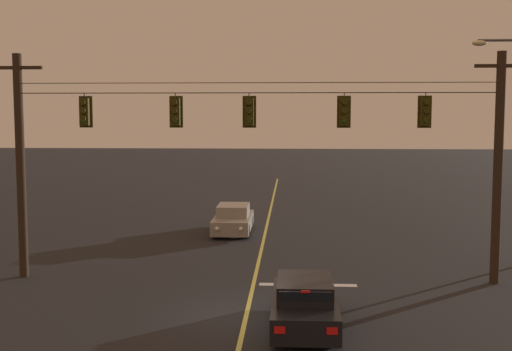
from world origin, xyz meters
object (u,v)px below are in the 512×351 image
car_waiting_near_lane (304,304)px  car_oncoming_lead (233,220)px  traffic_light_leftmost (85,112)px  traffic_light_left_inner (175,112)px  traffic_light_right_inner (344,112)px  traffic_light_rightmost (426,112)px  traffic_light_centre (249,112)px

car_waiting_near_lane → car_oncoming_lead: bearing=103.0°
traffic_light_leftmost → traffic_light_left_inner: 3.25m
traffic_light_left_inner → traffic_light_leftmost: bearing=180.0°
traffic_light_leftmost → traffic_light_left_inner: same height
traffic_light_left_inner → car_waiting_near_lane: (4.48, -5.06, -5.36)m
car_waiting_near_lane → traffic_light_right_inner: bearing=74.2°
traffic_light_right_inner → car_waiting_near_lane: (-1.43, -5.06, -5.36)m
traffic_light_rightmost → car_oncoming_lead: size_ratio=0.28×
traffic_light_left_inner → traffic_light_centre: size_ratio=1.00×
traffic_light_left_inner → traffic_light_right_inner: (5.91, 0.00, 0.00)m
traffic_light_centre → car_oncoming_lead: 10.80m
traffic_light_centre → car_waiting_near_lane: traffic_light_centre is taller
traffic_light_rightmost → car_oncoming_lead: bearing=129.1°
traffic_light_rightmost → car_waiting_near_lane: size_ratio=0.28×
car_oncoming_lead → traffic_light_left_inner: bearing=-97.3°
traffic_light_centre → car_waiting_near_lane: bearing=-69.6°
traffic_light_left_inner → traffic_light_centre: 2.60m
traffic_light_rightmost → car_oncoming_lead: 13.08m
traffic_light_right_inner → traffic_light_rightmost: bearing=0.0°
traffic_light_leftmost → traffic_light_rightmost: size_ratio=1.00×
traffic_light_left_inner → traffic_light_centre: (2.60, 0.00, 0.00)m
traffic_light_left_inner → traffic_light_centre: bearing=0.0°
car_waiting_near_lane → car_oncoming_lead: same height
traffic_light_centre → traffic_light_leftmost: bearing=180.0°
traffic_light_right_inner → car_waiting_near_lane: traffic_light_right_inner is taller
traffic_light_centre → car_oncoming_lead: bearing=98.7°
traffic_light_left_inner → traffic_light_rightmost: bearing=0.0°
traffic_light_leftmost → traffic_light_centre: bearing=0.0°
traffic_light_leftmost → car_oncoming_lead: bearing=64.4°
traffic_light_leftmost → traffic_light_right_inner: bearing=0.0°
traffic_light_centre → traffic_light_right_inner: same height
traffic_light_leftmost → car_waiting_near_lane: 10.69m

